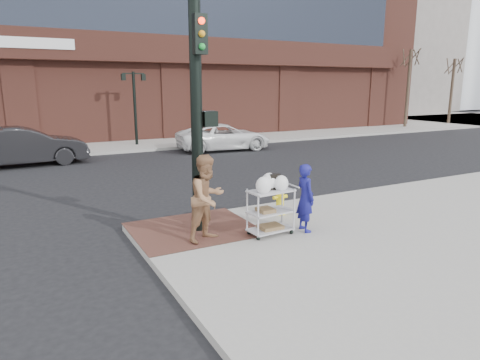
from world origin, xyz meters
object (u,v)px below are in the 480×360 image
lamp_post (135,100)px  traffic_signal_pole (198,113)px  pedestrian_tan (207,198)px  utility_cart (271,207)px  sedan_dark (24,146)px  minivan_white (224,137)px  woman_blue (305,198)px  fire_hydrant (280,198)px

lamp_post → traffic_signal_pole: (-2.48, -15.23, 0.21)m
lamp_post → traffic_signal_pole: bearing=-99.2°
pedestrian_tan → utility_cart: bearing=-35.4°
sedan_dark → traffic_signal_pole: bearing=-167.9°
minivan_white → woman_blue: bearing=167.9°
woman_blue → utility_cart: bearing=85.6°
pedestrian_tan → fire_hydrant: pedestrian_tan is taller
lamp_post → woman_blue: size_ratio=2.56×
utility_cart → sedan_dark: bearing=109.6°
traffic_signal_pole → fire_hydrant: bearing=4.8°
lamp_post → utility_cart: bearing=-94.2°
sedan_dark → utility_cart: 13.59m
traffic_signal_pole → sedan_dark: 12.41m
pedestrian_tan → sedan_dark: bearing=82.7°
traffic_signal_pole → woman_blue: 3.06m
traffic_signal_pole → woman_blue: (2.11, -1.16, -1.90)m
traffic_signal_pole → sedan_dark: traffic_signal_pole is taller
fire_hydrant → lamp_post: bearing=89.4°
lamp_post → woman_blue: lamp_post is taller
utility_cart → lamp_post: bearing=85.8°
lamp_post → sedan_dark: 6.93m
utility_cart → fire_hydrant: utility_cart is taller
traffic_signal_pole → lamp_post: bearing=80.8°
lamp_post → minivan_white: bearing=-40.3°
lamp_post → fire_hydrant: lamp_post is taller
fire_hydrant → pedestrian_tan: bearing=-160.4°
minivan_white → fire_hydrant: size_ratio=5.85×
traffic_signal_pole → fire_hydrant: (2.31, 0.19, -2.24)m
woman_blue → sedan_dark: bearing=28.4°
pedestrian_tan → sedan_dark: size_ratio=0.37×
sedan_dark → fire_hydrant: bearing=-157.7°
lamp_post → pedestrian_tan: size_ratio=2.14×
pedestrian_tan → fire_hydrant: (2.41, 0.86, -0.49)m
traffic_signal_pole → sedan_dark: size_ratio=0.98×
traffic_signal_pole → utility_cart: traffic_signal_pole is taller
woman_blue → minivan_white: size_ratio=0.31×
woman_blue → pedestrian_tan: 2.26m
pedestrian_tan → fire_hydrant: size_ratio=2.16×
traffic_signal_pole → pedestrian_tan: (-0.10, -0.67, -1.75)m
minivan_white → utility_cart: bearing=164.5°
minivan_white → utility_cart: (-5.08, -12.94, 0.07)m
minivan_white → sedan_dark: bearing=96.7°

